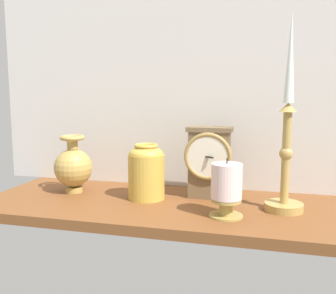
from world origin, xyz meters
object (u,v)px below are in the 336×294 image
candlestick_tall_left (286,145)px  pillar_candle_front (226,187)px  mantel_clock (209,161)px  brass_vase_jar (146,170)px  brass_vase_bulbous (73,167)px

candlestick_tall_left → pillar_candle_front: candlestick_tall_left is taller
mantel_clock → brass_vase_jar: size_ratio=1.30×
mantel_clock → candlestick_tall_left: size_ratio=0.41×
brass_vase_jar → pillar_candle_front: bearing=-23.5°
brass_vase_jar → pillar_candle_front: (21.39, -9.31, -0.85)cm
brass_vase_jar → brass_vase_bulbous: bearing=177.0°
pillar_candle_front → brass_vase_bulbous: bearing=166.3°
candlestick_tall_left → brass_vase_bulbous: size_ratio=2.87×
candlestick_tall_left → brass_vase_jar: (-33.92, 1.67, -8.06)cm
brass_vase_bulbous → brass_vase_jar: (21.24, -1.10, 0.31)cm
brass_vase_bulbous → pillar_candle_front: 43.89cm
pillar_candle_front → mantel_clock: bearing=112.8°
candlestick_tall_left → brass_vase_jar: size_ratio=3.15×
candlestick_tall_left → pillar_candle_front: (-12.53, -7.64, -8.91)cm
mantel_clock → candlestick_tall_left: bearing=-19.5°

